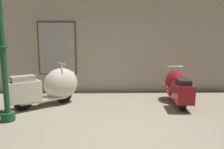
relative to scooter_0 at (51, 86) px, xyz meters
name	(u,v)px	position (x,y,z in m)	size (l,w,h in m)	color
ground_plane	(125,135)	(1.76, -1.77, -0.49)	(60.00, 60.00, 0.00)	gray
showroom_back_wall	(112,36)	(1.60, 1.56, 1.33)	(18.00, 0.63, 3.65)	#BCB29E
scooter_0	(51,86)	(0.00, 0.00, 0.00)	(1.72, 1.43, 1.08)	black
scooter_1	(177,87)	(3.30, 0.16, -0.05)	(0.58, 1.61, 0.96)	black
lamppost	(1,34)	(-0.59, -1.07, 1.26)	(0.33, 0.33, 2.92)	#144728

